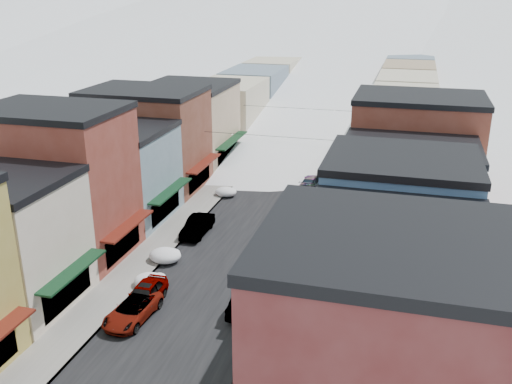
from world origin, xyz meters
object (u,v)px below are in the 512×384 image
Objects in this scene: car_white_suv at (133,310)px; car_green_sedan at (250,299)px; fire_hydrant at (237,375)px; car_silver_sedan at (145,295)px; trash_can at (291,262)px; streetlamp_near at (309,217)px; car_dark_hatch at (197,226)px.

car_green_sedan is at bearing 27.69° from car_white_suv.
car_green_sedan is at bearing 100.04° from fire_hydrant.
car_silver_sedan is 5.62× the size of trash_can.
car_silver_sedan reaches higher than fire_hydrant.
car_white_suv is 1.04× the size of car_silver_sedan.
trash_can is at bearing -98.23° from streetlamp_near.
streetlamp_near is (9.38, 14.33, 2.05)m from car_white_suv.
car_silver_sedan is 11.94m from trash_can.
car_silver_sedan is at bearing -137.17° from trash_can.
car_dark_hatch is at bearing 92.72° from car_silver_sedan.
car_dark_hatch is 13.75m from car_green_sedan.
car_green_sedan reaches higher than car_dark_hatch.
car_white_suv is at bearing -123.22° from streetlamp_near.
trash_can is 4.87m from streetlamp_near.
car_dark_hatch reaches higher than fire_hydrant.
car_green_sedan is at bearing -100.38° from streetlamp_near.
car_dark_hatch is 6.55× the size of fire_hydrant.
car_dark_hatch is 0.97× the size of car_green_sedan.
car_white_suv is 1.90m from car_silver_sedan.
trash_can is (9.56, -4.30, -0.22)m from car_dark_hatch.
streetlamp_near reaches higher than car_green_sedan.
trash_can is (0.06, 14.38, 0.10)m from fire_hydrant.
car_silver_sedan reaches higher than car_dark_hatch.
trash_can is at bearing -97.04° from car_green_sedan.
car_green_sedan is 11.43m from streetlamp_near.
streetlamp_near is at bearing 87.91° from fire_hydrant.
car_white_suv is at bearing 28.52° from car_green_sedan.
streetlamp_near reaches higher than car_white_suv.
car_green_sedan is at bearing -101.73° from trash_can.
car_silver_sedan is 10.72m from fire_hydrant.
car_green_sedan is 5.86× the size of trash_can.
streetlamp_near is at bearing 0.43° from car_dark_hatch.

